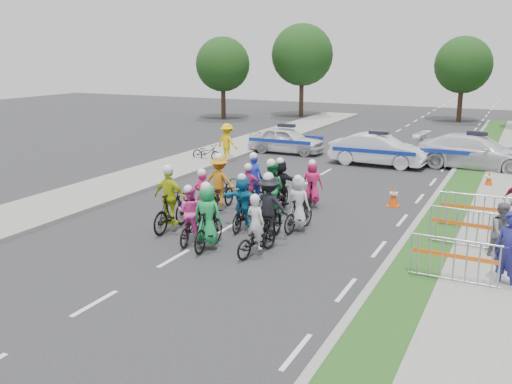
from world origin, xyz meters
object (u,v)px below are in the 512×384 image
at_px(spectator_1, 503,233).
at_px(rider_10, 220,188).
at_px(parked_bike, 207,153).
at_px(rider_2, 191,221).
at_px(rider_8, 272,198).
at_px(police_car_1, 378,150).
at_px(barrier_1, 467,230).
at_px(marshal_hiviz, 227,142).
at_px(police_car_0, 286,140).
at_px(barrier_0, 454,263).
at_px(rider_1, 208,223).
at_px(rider_4, 269,215).
at_px(rider_5, 243,206).
at_px(tree_0, 223,64).
at_px(rider_6, 204,207).
at_px(rider_9, 249,195).
at_px(rider_12, 255,188).
at_px(rider_13, 312,188).
at_px(cone_1, 489,180).
at_px(rider_0, 256,234).
at_px(cone_0, 394,197).
at_px(tree_3, 302,55).
at_px(tree_4, 463,65).
at_px(rider_11, 281,187).
at_px(barrier_2, 474,213).
at_px(police_car_2, 476,152).
at_px(spectator_0, 509,251).

bearing_deg(spectator_1, rider_10, 133.44).
bearing_deg(parked_bike, rider_2, -149.00).
relative_size(rider_8, police_car_1, 0.45).
bearing_deg(barrier_1, marshal_hiviz, 144.25).
height_order(police_car_0, barrier_0, police_car_0).
height_order(marshal_hiviz, parked_bike, marshal_hiviz).
relative_size(rider_1, rider_4, 0.93).
height_order(rider_5, tree_0, tree_0).
distance_m(rider_5, rider_6, 1.28).
bearing_deg(rider_9, rider_8, 153.28).
bearing_deg(rider_12, marshal_hiviz, -60.99).
distance_m(rider_8, rider_12, 1.90).
xyz_separation_m(rider_1, rider_6, (-1.18, 1.75, -0.13)).
height_order(rider_13, cone_1, rider_13).
distance_m(rider_0, rider_13, 5.05).
xyz_separation_m(cone_0, tree_3, (-12.96, 24.42, 4.55)).
bearing_deg(tree_4, rider_8, -94.11).
bearing_deg(rider_8, rider_11, -77.21).
bearing_deg(rider_10, tree_3, -77.35).
relative_size(rider_6, cone_1, 2.61).
bearing_deg(rider_10, cone_0, -152.86).
relative_size(rider_13, marshal_hiviz, 0.93).
xyz_separation_m(rider_13, cone_0, (2.48, 1.34, -0.32)).
bearing_deg(rider_0, barrier_0, -167.70).
height_order(rider_1, cone_1, rider_1).
bearing_deg(barrier_1, cone_1, 89.96).
bearing_deg(rider_6, cone_0, -142.02).
distance_m(rider_1, tree_4, 33.22).
bearing_deg(rider_9, parked_bike, -62.71).
bearing_deg(tree_3, barrier_2, -59.04).
distance_m(rider_1, rider_4, 1.78).
xyz_separation_m(rider_5, rider_13, (0.98, 3.27, -0.08)).
distance_m(police_car_2, barrier_0, 14.30).
bearing_deg(police_car_2, marshal_hiviz, 111.24).
bearing_deg(police_car_0, barrier_0, -145.18).
distance_m(rider_2, parked_bike, 12.09).
bearing_deg(spectator_0, barrier_0, -140.06).
height_order(rider_0, marshal_hiviz, marshal_hiviz).
relative_size(rider_1, parked_bike, 1.17).
bearing_deg(rider_0, tree_4, -80.91).
relative_size(rider_0, rider_2, 1.00).
height_order(police_car_2, barrier_2, police_car_2).
relative_size(rider_2, rider_8, 0.86).
xyz_separation_m(marshal_hiviz, tree_0, (-8.74, 15.44, 3.29)).
relative_size(rider_1, cone_1, 2.67).
bearing_deg(spectator_1, police_car_2, 59.01).
height_order(rider_13, marshal_hiviz, marshal_hiviz).
bearing_deg(barrier_2, rider_12, -178.51).
height_order(rider_2, spectator_0, spectator_0).
bearing_deg(rider_12, rider_13, -168.45).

